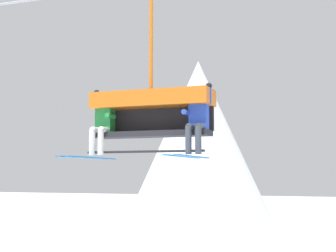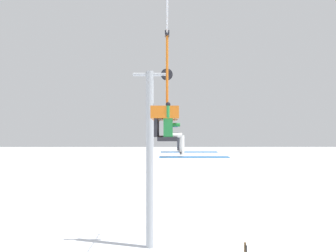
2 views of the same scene
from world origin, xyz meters
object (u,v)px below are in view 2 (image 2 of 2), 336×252
at_px(skier_blue, 172,130).
at_px(lift_tower_far, 150,154).
at_px(chairlift_chair, 164,119).
at_px(skier_green, 173,129).

bearing_deg(skier_blue, lift_tower_far, 9.35).
bearing_deg(chairlift_chair, skier_green, -167.07).
bearing_deg(chairlift_chair, lift_tower_far, 6.19).
bearing_deg(lift_tower_far, chairlift_chair, -173.81).
height_order(lift_tower_far, chairlift_chair, lift_tower_far).
height_order(chairlift_chair, skier_blue, chairlift_chair).
bearing_deg(skier_blue, skier_green, 180.00).
bearing_deg(lift_tower_far, skier_green, -172.95).
distance_m(lift_tower_far, skier_blue, 5.80).
bearing_deg(lift_tower_far, skier_blue, -170.65).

